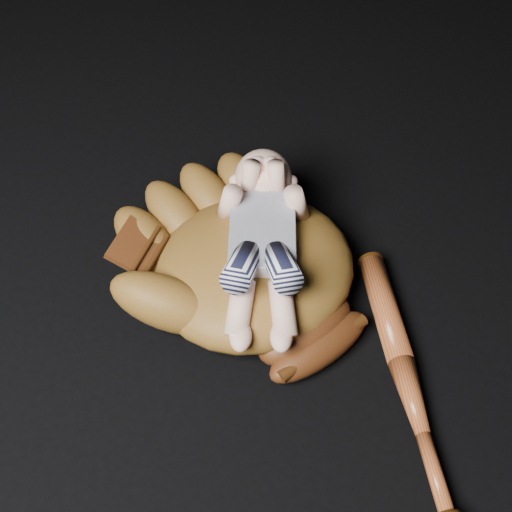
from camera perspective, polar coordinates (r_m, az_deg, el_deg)
The scene contains 3 objects.
baseball_glove at distance 1.19m, azimuth -0.20°, elevation -0.53°, with size 0.43×0.49×0.15m, color brown, non-canonical shape.
newborn_baby at distance 1.14m, azimuth 0.51°, elevation 0.98°, with size 0.17×0.38×0.15m, color #EEB299, non-canonical shape.
baseball_bat at distance 1.15m, azimuth 11.87°, elevation -9.41°, with size 0.04×0.47×0.04m, color brown, non-canonical shape.
Camera 1 is at (-0.25, -0.54, 1.00)m, focal length 50.00 mm.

